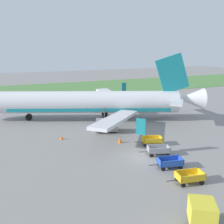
% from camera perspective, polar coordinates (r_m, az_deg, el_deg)
% --- Properties ---
extents(ground_plane, '(220.00, 220.00, 0.00)m').
position_cam_1_polar(ground_plane, '(29.86, 6.99, -9.90)').
color(ground_plane, gray).
extents(grass_strip, '(220.00, 28.00, 0.06)m').
position_cam_1_polar(grass_strip, '(77.18, -12.38, 4.93)').
color(grass_strip, '#518442').
rests_on(grass_strip, ground).
extents(airplane, '(36.15, 29.48, 11.34)m').
position_cam_1_polar(airplane, '(43.39, -3.63, 2.13)').
color(airplane, silver).
rests_on(airplane, ground).
extents(baggage_cart_nearest, '(3.62, 1.80, 1.07)m').
position_cam_1_polar(baggage_cart_nearest, '(25.24, 16.97, -13.70)').
color(baggage_cart_nearest, gold).
rests_on(baggage_cart_nearest, ground).
extents(baggage_cart_second_in_row, '(3.62, 1.96, 1.07)m').
position_cam_1_polar(baggage_cart_second_in_row, '(27.57, 12.81, -10.93)').
color(baggage_cart_second_in_row, '#234CB2').
rests_on(baggage_cart_second_in_row, ground).
extents(baggage_cart_third_in_row, '(3.61, 2.09, 1.07)m').
position_cam_1_polar(baggage_cart_third_in_row, '(30.38, 10.31, -8.36)').
color(baggage_cart_third_in_row, gray).
rests_on(baggage_cart_third_in_row, ground).
extents(baggage_cart_fourth_in_row, '(3.61, 2.09, 1.07)m').
position_cam_1_polar(baggage_cart_fourth_in_row, '(33.22, 8.92, -6.29)').
color(baggage_cart_fourth_in_row, gold).
rests_on(baggage_cart_fourth_in_row, ground).
extents(service_truck_beside_carts, '(4.72, 3.92, 2.10)m').
position_cam_1_polar(service_truck_beside_carts, '(19.76, 20.92, -20.90)').
color(service_truck_beside_carts, slate).
rests_on(service_truck_beside_carts, ground).
extents(traffic_cone_near_plane, '(0.55, 0.55, 0.73)m').
position_cam_1_polar(traffic_cone_near_plane, '(33.63, 1.78, -6.28)').
color(traffic_cone_near_plane, orange).
rests_on(traffic_cone_near_plane, ground).
extents(traffic_cone_mid_apron, '(0.45, 0.45, 0.59)m').
position_cam_1_polar(traffic_cone_mid_apron, '(35.44, -11.23, -5.59)').
color(traffic_cone_mid_apron, orange).
rests_on(traffic_cone_mid_apron, ground).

